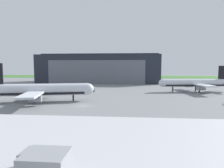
{
  "coord_description": "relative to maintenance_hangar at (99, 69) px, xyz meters",
  "views": [
    {
      "loc": [
        14.57,
        -60.67,
        12.84
      ],
      "look_at": [
        7.5,
        21.47,
        5.06
      ],
      "focal_mm": 31.49,
      "sensor_mm": 36.0,
      "label": 1
    }
  ],
  "objects": [
    {
      "name": "airliner_near_right",
      "position": [
        -8.42,
        -83.23,
        -6.33
      ],
      "size": [
        36.91,
        32.31,
        13.66
      ],
      "color": "silver",
      "rests_on": "ground_plane"
    },
    {
      "name": "maintenance_hangar",
      "position": [
        0.0,
        0.0,
        0.0
      ],
      "size": [
        89.1,
        31.03,
        21.86
      ],
      "color": "#232833",
      "rests_on": "ground_plane"
    },
    {
      "name": "pushback_tractor",
      "position": [
        4.12,
        -55.97,
        -9.28
      ],
      "size": [
        5.44,
        3.85,
        2.34
      ],
      "color": "silver",
      "rests_on": "ground_plane"
    },
    {
      "name": "ground_plane",
      "position": [
        8.25,
        -89.14,
        -10.47
      ],
      "size": [
        440.0,
        440.0,
        0.0
      ],
      "primitive_type": "plane",
      "color": "slate"
    },
    {
      "name": "airliner_far_left",
      "position": [
        54.99,
        -51.36,
        -6.22
      ],
      "size": [
        35.33,
        27.77,
        12.73
      ],
      "color": "silver",
      "rests_on": "ground_plane"
    },
    {
      "name": "ops_van",
      "position": [
        -6.67,
        -52.74,
        -9.46
      ],
      "size": [
        3.16,
        5.39,
        2.01
      ],
      "color": "silver",
      "rests_on": "ground_plane"
    },
    {
      "name": "grass_field_strip",
      "position": [
        8.25,
        76.1,
        -10.43
      ],
      "size": [
        440.0,
        56.0,
        0.08
      ],
      "primitive_type": "cube",
      "color": "#3D7230",
      "rests_on": "ground_plane"
    }
  ]
}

